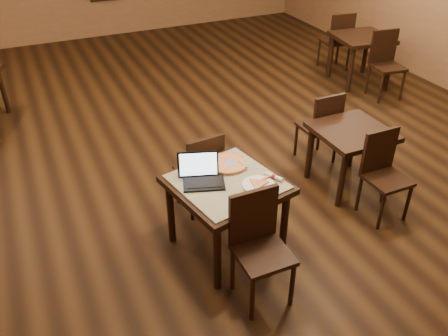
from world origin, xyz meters
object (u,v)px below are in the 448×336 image
tiled_table (227,191)px  other_table_a (361,44)px  other_table_c (351,139)px  chair_main_far (202,169)px  other_table_a_chair_far (338,38)px  other_table_c_chair_far (322,124)px  pizza_pan (228,164)px  laptop (201,174)px  chair_main_near (258,241)px  other_table_c_chair_near (383,169)px  other_table_a_chair_near (385,60)px

tiled_table → other_table_a: other_table_a is taller
other_table_c → chair_main_far: bearing=171.8°
other_table_a_chair_far → other_table_c_chair_far: other_table_a_chair_far is taller
pizza_pan → other_table_c: 1.57m
other_table_a → laptop: bearing=-137.7°
tiled_table → chair_main_far: bearing=77.7°
tiled_table → laptop: size_ratio=2.55×
chair_main_near → other_table_c_chair_near: bearing=15.6°
tiled_table → other_table_c: size_ratio=1.41×
tiled_table → other_table_a_chair_far: 5.02m
other_table_a → other_table_c_chair_far: size_ratio=1.02×
pizza_pan → other_table_a: size_ratio=0.41×
tiled_table → chair_main_near: bearing=-101.6°
pizza_pan → other_table_c_chair_far: (1.56, 0.68, -0.24)m
chair_main_near → chair_main_far: bearing=90.1°
pizza_pan → other_table_a_chair_far: bearing=41.4°
tiled_table → chair_main_near: size_ratio=1.10×
tiled_table → chair_main_far: chair_main_far is taller
other_table_a_chair_far → laptop: bearing=47.9°
other_table_a_chair_far → other_table_c: other_table_a_chair_far is taller
chair_main_near → other_table_a: size_ratio=1.05×
laptop → chair_main_near: bearing=-55.7°
other_table_c_chair_far → tiled_table: bearing=28.7°
chair_main_near → chair_main_far: (0.01, 1.23, -0.04)m
chair_main_near → pizza_pan: chair_main_near is taller
chair_main_near → other_table_c: 1.95m
chair_main_far → other_table_a_chair_near: bearing=-162.4°
other_table_a_chair_far → chair_main_far: bearing=44.7°
pizza_pan → other_table_a_chair_near: bearing=28.6°
chair_main_near → laptop: 0.80m
other_table_c_chair_near → other_table_c: bearing=89.8°
chair_main_far → other_table_c_chair_far: other_table_c_chair_far is taller
chair_main_near → other_table_a_chair_near: (3.73, 2.82, 0.01)m
tiled_table → pizza_pan: size_ratio=2.78×
other_table_a → other_table_c_chair_near: bearing=-116.8°
pizza_pan → other_table_a_chair_near: other_table_a_chair_near is taller
pizza_pan → other_table_c_chair_near: size_ratio=0.42×
other_table_a_chair_far → other_table_c: size_ratio=1.32×
laptop → other_table_c_chair_near: size_ratio=0.46×
pizza_pan → other_table_a_chair_far: other_table_a_chair_far is taller
chair_main_near → other_table_a_chair_near: size_ratio=0.97×
pizza_pan → other_table_a_chair_near: size_ratio=0.38×
other_table_c_chair_far → laptop: bearing=23.4°
chair_main_far → pizza_pan: (0.11, -0.38, 0.24)m
tiled_table → chair_main_far: 0.63m
laptop → other_table_a_chair_near: (3.93, 2.10, -0.25)m
other_table_a → other_table_c_chair_near: other_table_c_chair_near is taller
other_table_a → other_table_a_chair_near: (0.01, -0.59, -0.08)m
tiled_table → pizza_pan: pizza_pan is taller
chair_main_far → laptop: size_ratio=2.17×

